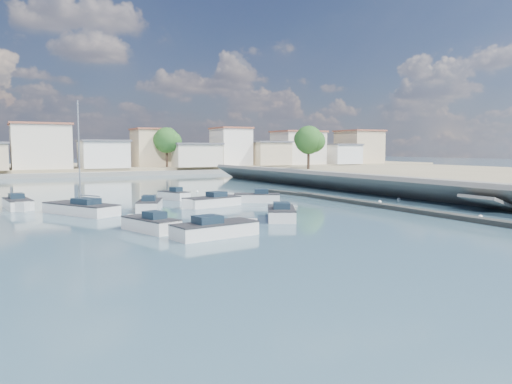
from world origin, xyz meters
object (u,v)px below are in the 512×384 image
motorboat_h (219,230)px  motorboat_e (150,205)px  motorboat_c (255,198)px  motorboat_g (18,204)px  motorboat_a (149,225)px  motorboat_d (209,202)px  motorboat_f (173,196)px  motorboat_b (281,214)px  sailboat (78,209)px

motorboat_h → motorboat_e: bearing=90.4°
motorboat_e → motorboat_c: bearing=6.1°
motorboat_g → motorboat_h: size_ratio=0.94×
motorboat_a → motorboat_d: bearing=51.2°
motorboat_f → motorboat_g: 14.16m
motorboat_b → motorboat_c: size_ratio=1.09×
motorboat_b → motorboat_e: (-7.00, 9.66, 0.00)m
motorboat_b → motorboat_a: bearing=-175.6°
motorboat_e → motorboat_f: size_ratio=1.23×
motorboat_a → motorboat_f: bearing=67.5°
motorboat_b → sailboat: (-12.69, 9.82, 0.03)m
motorboat_a → motorboat_h: bearing=-50.9°
motorboat_a → motorboat_g: size_ratio=0.89×
sailboat → motorboat_h: bearing=-68.1°
motorboat_g → motorboat_d: bearing=-21.6°
motorboat_c → motorboat_g: 20.70m
motorboat_h → motorboat_a: bearing=129.1°
motorboat_g → motorboat_h: same height
motorboat_g → sailboat: 6.98m
motorboat_c → motorboat_b: bearing=-107.6°
motorboat_d → motorboat_g: 16.16m
motorboat_e → motorboat_g: bearing=149.0°
motorboat_e → sailboat: bearing=178.4°
motorboat_c → motorboat_e: bearing=-173.9°
motorboat_d → sailboat: bearing=178.6°
motorboat_c → motorboat_d: bearing=-166.7°
motorboat_h → motorboat_c: bearing=56.1°
motorboat_b → motorboat_e: 11.93m
motorboat_e → motorboat_h: size_ratio=0.85×
motorboat_h → sailboat: size_ratio=0.63×
motorboat_c → sailboat: size_ratio=0.51×
motorboat_c → motorboat_f: 8.66m
motorboat_a → motorboat_e: same height
motorboat_c → motorboat_e: 10.48m
motorboat_f → motorboat_d: bearing=-82.7°
motorboat_c → motorboat_h: 18.50m
motorboat_h → sailboat: bearing=111.9°
motorboat_a → motorboat_b: 10.03m
motorboat_b → motorboat_d: bearing=100.1°
motorboat_c → sailboat: (-16.10, -0.95, 0.03)m
motorboat_b → motorboat_g: 22.81m
motorboat_c → motorboat_a: bearing=-139.3°
motorboat_c → motorboat_g: bearing=166.8°
motorboat_d → motorboat_h: size_ratio=1.01×
motorboat_d → motorboat_e: size_ratio=1.19×
motorboat_f → motorboat_h: same height
motorboat_b → motorboat_e: bearing=125.9°
motorboat_c → motorboat_f: (-6.06, 6.19, -0.00)m
motorboat_h → sailboat: (-5.78, 14.40, 0.03)m
motorboat_c → motorboat_h: size_ratio=0.81×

